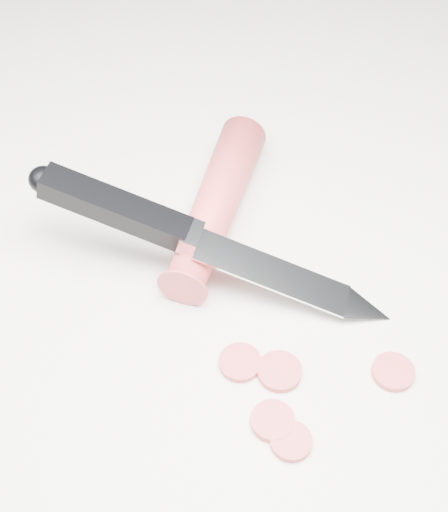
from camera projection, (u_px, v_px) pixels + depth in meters
ground at (225, 325)px, 0.55m from camera, size 2.40×2.40×0.00m
carrot at (216, 204)px, 0.60m from camera, size 0.15×0.15×0.04m
carrot_slice_0 at (240, 362)px, 0.53m from camera, size 0.03×0.03×0.01m
carrot_slice_1 at (273, 421)px, 0.50m from camera, size 0.03×0.03×0.01m
carrot_slice_2 at (393, 372)px, 0.52m from camera, size 0.03×0.03×0.01m
carrot_slice_3 at (279, 371)px, 0.52m from camera, size 0.03×0.03×0.01m
carrot_slice_4 at (291, 441)px, 0.49m from camera, size 0.03×0.03×0.01m
kitchen_knife at (211, 242)px, 0.55m from camera, size 0.23×0.23×0.08m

